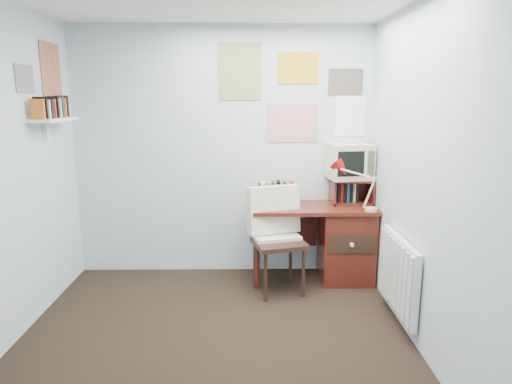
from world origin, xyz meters
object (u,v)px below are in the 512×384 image
desk (340,240)px  crt_tv (349,160)px  wall_shelf (54,120)px  radiator (399,274)px  desk_lamp (372,189)px  tv_riser (351,191)px  desk_chair (279,243)px

desk → crt_tv: (0.09, 0.13, 0.79)m
desk → wall_shelf: bearing=-171.6°
radiator → wall_shelf: wall_shelf is taller
desk_lamp → tv_riser: (-0.12, 0.31, -0.09)m
desk → desk_lamp: size_ratio=2.86×
tv_riser → crt_tv: (-0.03, 0.02, 0.31)m
desk_lamp → tv_riser: bearing=92.8°
tv_riser → radiator: (0.17, -1.04, -0.47)m
tv_riser → crt_tv: size_ratio=1.00×
desk_lamp → radiator: size_ratio=0.53×
desk_chair → radiator: 1.11m
desk_chair → radiator: (0.92, -0.62, -0.06)m
desk_lamp → crt_tv: size_ratio=1.05×
tv_riser → radiator: bearing=-80.7°
desk → tv_riser: size_ratio=3.00×
desk_chair → tv_riser: bearing=14.0°
wall_shelf → desk_chair: bearing=2.2°
desk → wall_shelf: size_ratio=1.94×
desk_chair → crt_tv: 1.11m
desk_lamp → radiator: desk_lamp is taller
desk_chair → crt_tv: crt_tv is taller
tv_riser → desk_chair: bearing=-151.0°
desk_lamp → crt_tv: bearing=96.3°
desk_chair → crt_tv: (0.72, 0.44, 0.72)m
tv_riser → crt_tv: bearing=147.6°
desk_lamp → wall_shelf: (-2.81, -0.18, 0.65)m
wall_shelf → radiator: bearing=-10.9°
desk → desk_lamp: 0.65m
desk → desk_lamp: bearing=-40.4°
desk_chair → radiator: desk_chair is taller
crt_tv → tv_riser: bearing=-40.2°
crt_tv → wall_shelf: (-2.66, -0.51, 0.42)m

